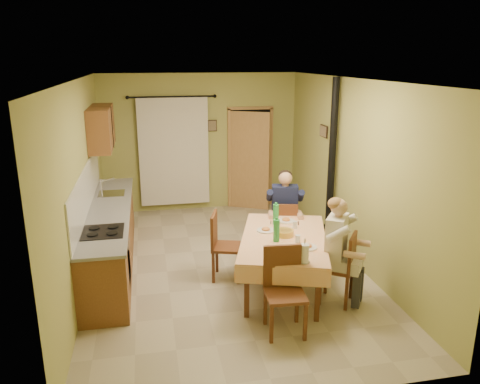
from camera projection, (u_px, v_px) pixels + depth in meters
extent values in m
cube|color=tan|center=(225.00, 266.00, 7.19)|extent=(4.00, 6.00, 0.01)
cube|color=#A3A454|center=(200.00, 143.00, 9.62)|extent=(4.00, 0.04, 2.80)
cube|color=#A3A454|center=(283.00, 264.00, 3.97)|extent=(4.00, 0.04, 2.80)
cube|color=#A3A454|center=(81.00, 186.00, 6.42)|extent=(0.04, 6.00, 2.80)
cube|color=#A3A454|center=(353.00, 172.00, 7.18)|extent=(0.04, 6.00, 2.80)
cube|color=white|center=(224.00, 80.00, 6.41)|extent=(4.00, 6.00, 0.04)
cube|color=brown|center=(111.00, 238.00, 7.12)|extent=(0.60, 3.60, 0.88)
cube|color=gray|center=(108.00, 210.00, 6.99)|extent=(0.64, 3.64, 0.04)
cube|color=white|center=(87.00, 190.00, 6.84)|extent=(0.02, 3.60, 0.66)
cube|color=silver|center=(112.00, 194.00, 7.74)|extent=(0.42, 0.42, 0.03)
cube|color=black|center=(103.00, 232.00, 6.04)|extent=(0.52, 0.56, 0.02)
cube|color=black|center=(129.00, 263.00, 6.23)|extent=(0.01, 0.55, 0.55)
cube|color=brown|center=(101.00, 128.00, 7.90)|extent=(0.35, 1.40, 0.70)
cylinder|color=black|center=(172.00, 97.00, 9.14)|extent=(1.70, 0.04, 0.04)
cube|color=silver|center=(174.00, 152.00, 9.47)|extent=(1.40, 0.06, 2.20)
cube|color=black|center=(250.00, 158.00, 9.91)|extent=(0.84, 0.03, 2.06)
cube|color=#AB7D47|center=(229.00, 159.00, 9.81)|extent=(0.06, 0.06, 2.12)
cube|color=#AB7D47|center=(271.00, 158.00, 9.98)|extent=(0.06, 0.06, 2.12)
cube|color=#AB7D47|center=(250.00, 108.00, 9.60)|extent=(0.96, 0.06, 0.06)
cube|color=#AB7D47|center=(250.00, 161.00, 9.70)|extent=(0.74, 0.42, 2.04)
cube|color=#EEAE7B|center=(284.00, 238.00, 6.32)|extent=(1.63, 2.12, 0.04)
cube|color=#EEAE7B|center=(282.00, 277.00, 5.45)|extent=(1.07, 0.35, 0.22)
cube|color=#EEAE7B|center=(285.00, 223.00, 7.24)|extent=(1.07, 0.35, 0.22)
cube|color=#EEAE7B|center=(243.00, 244.00, 6.41)|extent=(0.58, 1.79, 0.22)
cube|color=#EEAE7B|center=(325.00, 247.00, 6.29)|extent=(0.58, 1.79, 0.22)
cylinder|color=white|center=(286.00, 221.00, 6.91)|extent=(0.25, 0.25, 0.02)
ellipsoid|color=#CC7233|center=(286.00, 219.00, 6.90)|extent=(0.12, 0.12, 0.05)
cylinder|color=white|center=(284.00, 254.00, 5.74)|extent=(0.25, 0.25, 0.02)
ellipsoid|color=#CC7233|center=(284.00, 253.00, 5.73)|extent=(0.12, 0.12, 0.05)
cylinder|color=white|center=(307.00, 247.00, 5.95)|extent=(0.25, 0.25, 0.02)
ellipsoid|color=#CC7233|center=(307.00, 246.00, 5.94)|extent=(0.12, 0.12, 0.05)
cylinder|color=white|center=(266.00, 230.00, 6.52)|extent=(0.25, 0.25, 0.02)
ellipsoid|color=#CC7233|center=(266.00, 229.00, 6.52)|extent=(0.12, 0.12, 0.05)
cylinder|color=gold|center=(284.00, 233.00, 6.35)|extent=(0.26, 0.26, 0.08)
cylinder|color=white|center=(283.00, 252.00, 5.78)|extent=(0.28, 0.28, 0.02)
cube|color=tan|center=(283.00, 251.00, 5.78)|extent=(0.06, 0.05, 0.03)
cube|color=tan|center=(286.00, 253.00, 5.72)|extent=(0.06, 0.04, 0.03)
cube|color=tan|center=(283.00, 251.00, 5.78)|extent=(0.07, 0.07, 0.03)
cube|color=tan|center=(281.00, 251.00, 5.78)|extent=(0.07, 0.06, 0.03)
cylinder|color=silver|center=(298.00, 239.00, 6.11)|extent=(0.07, 0.07, 0.10)
cylinder|color=silver|center=(295.00, 225.00, 6.62)|extent=(0.07, 0.07, 0.10)
cylinder|color=white|center=(304.00, 253.00, 5.49)|extent=(0.11, 0.11, 0.22)
cylinder|color=silver|center=(304.00, 251.00, 5.48)|extent=(0.02, 0.02, 0.30)
cube|color=#592F18|center=(284.00, 229.00, 7.41)|extent=(0.46, 0.46, 0.04)
cube|color=#592F18|center=(285.00, 218.00, 7.18)|extent=(0.38, 0.13, 0.44)
cube|color=#592F18|center=(285.00, 295.00, 5.34)|extent=(0.48, 0.48, 0.04)
cube|color=#592F18|center=(282.00, 265.00, 5.46)|extent=(0.45, 0.07, 0.51)
cube|color=#592F18|center=(337.00, 268.00, 6.03)|extent=(0.55, 0.55, 0.04)
cube|color=#592F18|center=(352.00, 252.00, 5.90)|extent=(0.26, 0.35, 0.46)
cube|color=#592F18|center=(227.00, 247.00, 6.69)|extent=(0.52, 0.52, 0.04)
cube|color=#592F18|center=(214.00, 230.00, 6.64)|extent=(0.16, 0.41, 0.48)
cube|color=#141938|center=(285.00, 226.00, 7.29)|extent=(0.44, 0.47, 0.16)
cube|color=#141938|center=(285.00, 202.00, 7.32)|extent=(0.44, 0.31, 0.54)
sphere|color=tan|center=(285.00, 178.00, 7.20)|extent=(0.21, 0.21, 0.21)
ellipsoid|color=black|center=(285.00, 175.00, 7.23)|extent=(0.21, 0.21, 0.16)
cube|color=silver|center=(345.00, 263.00, 5.97)|extent=(0.53, 0.52, 0.16)
cube|color=silver|center=(337.00, 236.00, 5.92)|extent=(0.41, 0.45, 0.54)
sphere|color=tan|center=(339.00, 207.00, 5.81)|extent=(0.21, 0.21, 0.21)
ellipsoid|color=olive|center=(336.00, 204.00, 5.82)|extent=(0.21, 0.21, 0.16)
cylinder|color=black|center=(332.00, 164.00, 7.72)|extent=(0.12, 0.12, 2.80)
cylinder|color=black|center=(328.00, 234.00, 8.07)|extent=(0.24, 0.24, 0.30)
cube|color=black|center=(212.00, 126.00, 9.54)|extent=(0.19, 0.03, 0.23)
cube|color=brown|center=(324.00, 131.00, 8.18)|extent=(0.03, 0.31, 0.21)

